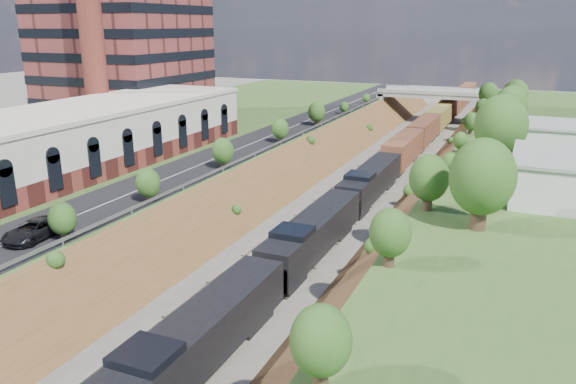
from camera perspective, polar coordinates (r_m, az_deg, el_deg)
name	(u,v)px	position (r m, az deg, el deg)	size (l,w,h in m)	color
platform_left	(138,155)	(86.55, -14.99, 3.67)	(44.00, 180.00, 5.00)	#355A25
embankment_left	(272,187)	(75.79, -1.64, 0.47)	(7.07, 180.00, 7.07)	brown
embankment_right	(438,208)	(69.75, 14.97, -1.55)	(7.07, 180.00, 7.07)	brown
rail_left_track	(331,194)	(72.74, 4.37, -0.19)	(1.58, 180.00, 0.18)	gray
rail_right_track	(370,199)	(71.30, 8.31, -0.68)	(1.58, 180.00, 0.18)	gray
road	(242,148)	(76.52, -4.73, 4.48)	(8.00, 180.00, 0.10)	black
guardrail	(268,147)	(74.43, -2.02, 4.58)	(0.10, 171.00, 0.70)	#99999E
commercial_building	(42,146)	(66.22, -23.68, 4.27)	(14.30, 62.30, 7.00)	maroon
overpass	(435,100)	(130.43, 14.67, 9.00)	(24.50, 8.30, 7.40)	gray
white_building_near	(563,179)	(59.67, 26.15, 1.23)	(9.00, 12.00, 4.00)	silver
white_building_far	(553,139)	(81.20, 25.32, 4.90)	(8.00, 10.00, 3.60)	silver
tree_right_large	(482,178)	(47.44, 19.14, 1.39)	(5.25, 5.25, 7.61)	#473323
tree_left_crest	(17,236)	(43.33, -25.84, -4.06)	(2.45, 2.45, 3.55)	#473323
freight_train	(422,133)	(102.95, 13.45, 5.90)	(3.17, 161.24, 4.71)	black
suv	(34,230)	(47.88, -24.38, -3.51)	(2.47, 5.35, 1.49)	black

